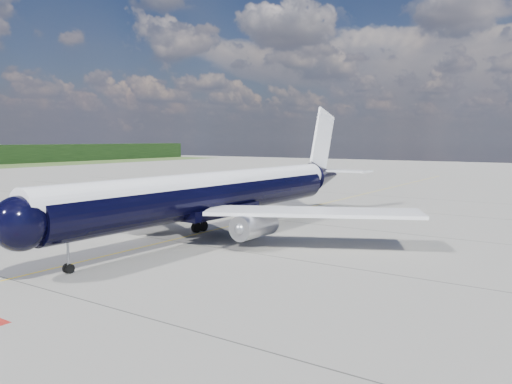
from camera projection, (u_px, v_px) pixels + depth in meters
ground at (284, 213)px, 61.32m from camera, size 320.00×320.00×0.00m
taxiway_centerline at (262, 218)px, 57.19m from camera, size 0.16×160.00×0.01m
main_airliner at (222, 193)px, 46.78m from camera, size 37.11×45.11×13.04m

